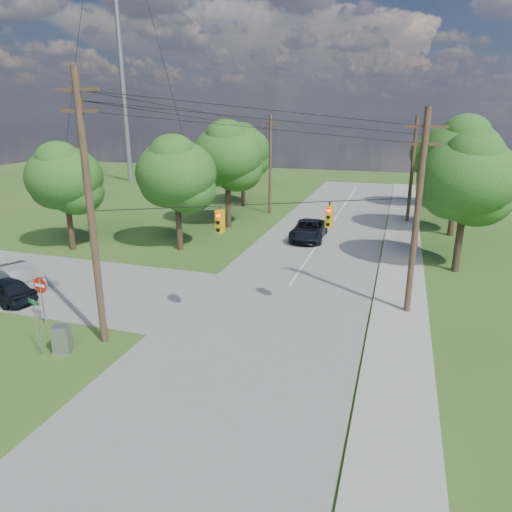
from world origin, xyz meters
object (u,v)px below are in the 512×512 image
(car_cross_dark, at_px, (5,289))
(do_not_enter_sign, at_px, (41,291))
(pole_sw, at_px, (90,210))
(pole_ne, at_px, (417,212))
(car_main_north, at_px, (309,230))
(control_cabinet, at_px, (62,339))
(car_cross_silver, at_px, (11,276))
(pole_north_e, at_px, (412,169))
(pole_north_w, at_px, (270,164))

(car_cross_dark, relative_size, do_not_enter_sign, 1.65)
(pole_sw, relative_size, pole_ne, 1.14)
(car_main_north, bearing_deg, control_cabinet, -108.97)
(pole_ne, distance_m, control_cabinet, 17.87)
(car_cross_dark, height_order, control_cabinet, car_cross_dark)
(pole_ne, height_order, car_cross_silver, pole_ne)
(pole_sw, relative_size, car_cross_dark, 2.87)
(pole_sw, xyz_separation_m, pole_north_e, (13.50, 29.60, -1.10))
(pole_sw, height_order, car_cross_silver, pole_sw)
(car_main_north, height_order, control_cabinet, car_main_north)
(pole_ne, height_order, control_cabinet, pole_ne)
(car_cross_dark, distance_m, car_cross_silver, 2.16)
(pole_ne, bearing_deg, pole_north_w, 122.29)
(pole_ne, xyz_separation_m, car_cross_dark, (-21.60, -5.30, -4.72))
(pole_north_w, xyz_separation_m, car_main_north, (5.98, -9.06, -4.31))
(pole_ne, distance_m, pole_north_e, 22.00)
(pole_north_w, bearing_deg, pole_ne, -57.71)
(pole_north_w, height_order, car_main_north, pole_north_w)
(pole_north_e, bearing_deg, pole_ne, -90.00)
(car_cross_silver, height_order, car_main_north, car_main_north)
(pole_ne, bearing_deg, do_not_enter_sign, -158.07)
(pole_ne, height_order, car_main_north, pole_ne)
(pole_north_e, bearing_deg, do_not_enter_sign, -120.96)
(control_cabinet, bearing_deg, car_cross_silver, 128.37)
(car_main_north, xyz_separation_m, control_cabinet, (-6.69, -22.04, -0.17))
(car_cross_silver, bearing_deg, pole_sw, 82.40)
(car_main_north, distance_m, do_not_enter_sign, 22.10)
(pole_north_w, xyz_separation_m, car_cross_silver, (-8.99, -25.57, -4.31))
(pole_north_w, height_order, do_not_enter_sign, pole_north_w)
(pole_north_w, height_order, car_cross_dark, pole_north_w)
(pole_north_w, xyz_separation_m, control_cabinet, (-0.70, -31.10, -4.48))
(pole_sw, relative_size, car_cross_silver, 2.51)
(pole_ne, relative_size, car_cross_dark, 2.51)
(car_cross_dark, relative_size, control_cabinet, 3.20)
(pole_ne, xyz_separation_m, pole_north_w, (-13.90, 22.00, -0.34))
(car_cross_dark, height_order, car_main_north, car_main_north)
(do_not_enter_sign, bearing_deg, pole_north_e, 64.90)
(control_cabinet, bearing_deg, pole_sw, 35.80)
(pole_sw, height_order, do_not_enter_sign, pole_sw)
(car_cross_silver, bearing_deg, pole_ne, 114.50)
(do_not_enter_sign, bearing_deg, pole_north_w, 88.98)
(car_cross_silver, relative_size, control_cabinet, 3.65)
(pole_sw, xyz_separation_m, control_cabinet, (-1.10, -1.50, -5.57))
(pole_north_w, relative_size, control_cabinet, 7.65)
(pole_north_e, bearing_deg, pole_sw, -114.52)
(control_cabinet, distance_m, do_not_enter_sign, 3.69)
(pole_north_w, bearing_deg, car_cross_dark, -105.76)
(pole_north_e, relative_size, do_not_enter_sign, 3.95)
(do_not_enter_sign, bearing_deg, car_cross_dark, 163.82)
(pole_north_e, relative_size, control_cabinet, 7.65)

